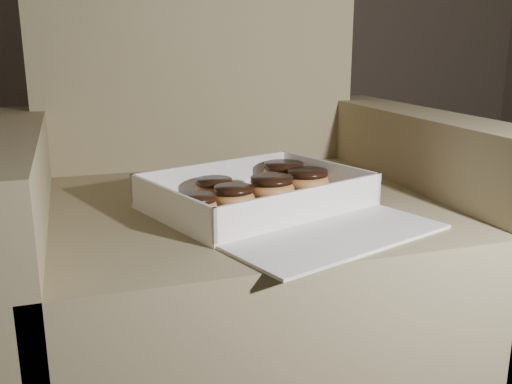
{
  "coord_description": "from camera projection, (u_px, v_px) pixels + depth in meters",
  "views": [
    {
      "loc": [
        -0.57,
        -0.65,
        0.72
      ],
      "look_at": [
        -0.26,
        0.27,
        0.46
      ],
      "focal_mm": 40.0,
      "sensor_mm": 36.0,
      "label": 1
    }
  ],
  "objects": [
    {
      "name": "donut_b",
      "position": [
        214.0,
        188.0,
        1.04
      ],
      "size": [
        0.07,
        0.07,
        0.04
      ],
      "color": "#E59B50",
      "rests_on": "bakery_box"
    },
    {
      "name": "crumb_a",
      "position": [
        285.0,
        215.0,
        0.93
      ],
      "size": [
        0.01,
        0.01,
        0.0
      ],
      "primitive_type": "ellipsoid",
      "color": "black",
      "rests_on": "bakery_box"
    },
    {
      "name": "donut_c",
      "position": [
        308.0,
        180.0,
        1.09
      ],
      "size": [
        0.08,
        0.08,
        0.04
      ],
      "color": "#E59B50",
      "rests_on": "bakery_box"
    },
    {
      "name": "bakery_box",
      "position": [
        271.0,
        205.0,
        0.99
      ],
      "size": [
        0.47,
        0.51,
        0.06
      ],
      "rotation": [
        0.0,
        0.0,
        0.34
      ],
      "color": "white",
      "rests_on": "armchair"
    },
    {
      "name": "crumb_c",
      "position": [
        334.0,
        196.0,
        1.05
      ],
      "size": [
        0.01,
        0.01,
        0.0
      ],
      "primitive_type": "ellipsoid",
      "color": "black",
      "rests_on": "bakery_box"
    },
    {
      "name": "donut_f",
      "position": [
        234.0,
        196.0,
        0.98
      ],
      "size": [
        0.07,
        0.07,
        0.04
      ],
      "color": "#E59B50",
      "rests_on": "bakery_box"
    },
    {
      "name": "crumb_e",
      "position": [
        229.0,
        220.0,
        0.91
      ],
      "size": [
        0.01,
        0.01,
        0.0
      ],
      "primitive_type": "ellipsoid",
      "color": "black",
      "rests_on": "bakery_box"
    },
    {
      "name": "armchair",
      "position": [
        231.0,
        250.0,
        1.17
      ],
      "size": [
        0.93,
        0.78,
        0.97
      ],
      "color": "#9A8A62",
      "rests_on": "floor"
    },
    {
      "name": "donut_a",
      "position": [
        196.0,
        205.0,
        0.93
      ],
      "size": [
        0.07,
        0.07,
        0.04
      ],
      "color": "#E59B50",
      "rests_on": "bakery_box"
    },
    {
      "name": "donut_e",
      "position": [
        284.0,
        173.0,
        1.14
      ],
      "size": [
        0.09,
        0.09,
        0.04
      ],
      "color": "#E59B50",
      "rests_on": "bakery_box"
    },
    {
      "name": "crumb_d",
      "position": [
        304.0,
        210.0,
        0.96
      ],
      "size": [
        0.01,
        0.01,
        0.0
      ],
      "primitive_type": "ellipsoid",
      "color": "black",
      "rests_on": "bakery_box"
    },
    {
      "name": "crumb_b",
      "position": [
        343.0,
        197.0,
        1.05
      ],
      "size": [
        0.01,
        0.01,
        0.0
      ],
      "primitive_type": "ellipsoid",
      "color": "black",
      "rests_on": "bakery_box"
    },
    {
      "name": "donut_d",
      "position": [
        272.0,
        187.0,
        1.03
      ],
      "size": [
        0.08,
        0.08,
        0.04
      ],
      "color": "#E59B50",
      "rests_on": "bakery_box"
    }
  ]
}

